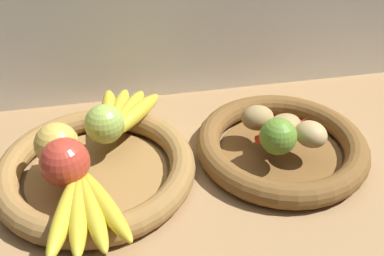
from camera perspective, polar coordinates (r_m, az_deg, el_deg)
name	(u,v)px	position (r cm, az deg, el deg)	size (l,w,h in cm)	color
ground_plane	(198,179)	(81.13, 0.80, -6.66)	(140.00, 90.00, 3.00)	#9E774C
fruit_bowl_left	(97,169)	(79.60, -12.31, -5.20)	(35.14, 35.14, 4.54)	olive
fruit_bowl_right	(281,145)	(84.74, 11.51, -2.24)	(32.37, 32.37, 4.54)	brown
apple_golden_left	(57,144)	(76.63, -17.18, -2.03)	(7.42, 7.42, 7.42)	gold
apple_red_front	(65,162)	(71.99, -16.20, -4.30)	(7.92, 7.92, 7.92)	#B73828
apple_green_back	(105,124)	(79.79, -11.29, 0.53)	(7.18, 7.18, 7.18)	#99B74C
banana_bunch_front	(85,207)	(67.43, -13.77, -9.93)	(13.55, 19.29, 2.85)	gold
banana_bunch_back	(122,113)	(85.84, -9.03, 1.91)	(12.99, 17.50, 3.16)	gold
potato_small	(311,134)	(80.76, 15.19, -0.77)	(6.05, 5.27, 4.55)	tan
potato_oblong	(258,118)	(83.03, 8.52, 1.33)	(6.12, 5.18, 4.66)	#A38451
potato_large	(284,126)	(82.15, 11.87, 0.24)	(7.14, 5.41, 4.06)	#A38451
lime_near	(278,136)	(77.16, 11.14, -1.08)	(6.55, 6.55, 6.55)	olive
chili_pepper	(284,128)	(83.62, 11.86, -0.06)	(1.67, 1.67, 12.93)	red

